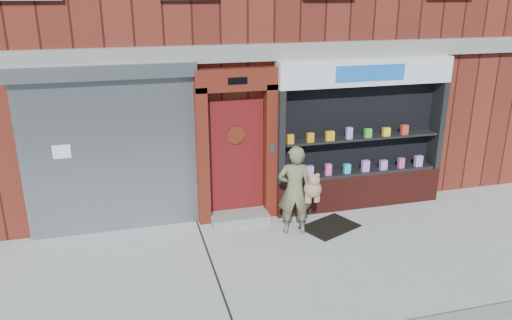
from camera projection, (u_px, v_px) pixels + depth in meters
name	position (u px, v px, depth m)	size (l,w,h in m)	color
ground	(308.00, 259.00, 8.21)	(80.00, 80.00, 0.00)	#9E9E99
shutter_bay	(110.00, 141.00, 8.68)	(3.10, 0.30, 3.04)	gray
red_door_bay	(237.00, 146.00, 9.26)	(1.52, 0.58, 2.90)	#5A190F
pharmacy_bay	(360.00, 141.00, 9.86)	(3.50, 0.41, 3.00)	#4F1712
woman	(296.00, 190.00, 8.85)	(0.79, 0.55, 1.66)	#686945
doormat	(330.00, 227.00, 9.32)	(0.99, 0.69, 0.02)	black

